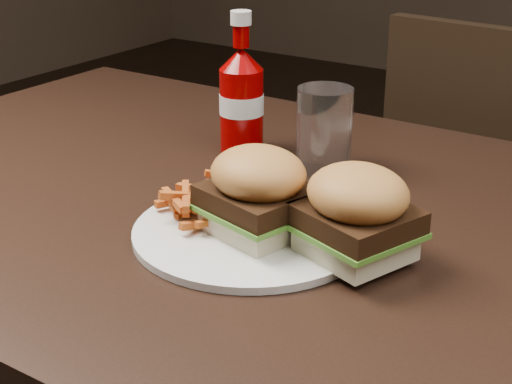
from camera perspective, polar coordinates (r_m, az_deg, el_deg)
The scene contains 7 objects.
dining_table at distance 1.00m, azimuth -2.01°, elevation -1.18°, with size 1.20×0.80×0.04m, color black.
plate at distance 0.88m, azimuth -0.36°, elevation -2.92°, with size 0.27×0.27×0.01m, color white.
sandwich_half_a at distance 0.86m, azimuth 0.16°, elevation -2.17°, with size 0.10×0.09×0.03m, color beige.
sandwich_half_b at distance 0.82m, azimuth 7.22°, elevation -3.78°, with size 0.10×0.09×0.03m, color beige.
fries_pile at distance 0.90m, azimuth -3.02°, elevation -0.32°, with size 0.11×0.11×0.04m, color #BD3F10, non-canonical shape.
ketchup_bottle at distance 1.11m, azimuth -1.05°, elevation 5.83°, with size 0.06×0.06×0.12m, color #850001.
tumbler at distance 1.06m, azimuth 4.98°, elevation 4.48°, with size 0.07×0.07×0.12m, color white.
Camera 1 is at (0.54, -0.74, 1.14)m, focal length 55.00 mm.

